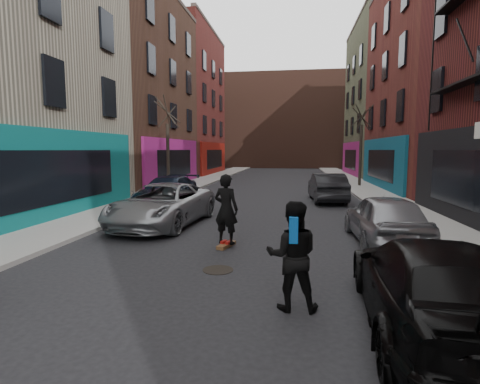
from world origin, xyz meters
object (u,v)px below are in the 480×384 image
(skateboarder, at_px, (226,209))
(parked_right_far, at_px, (385,218))
(pedestrian, at_px, (292,255))
(parked_right_end, at_px, (327,187))
(parked_right_mid, at_px, (434,286))
(parked_left_end, at_px, (168,191))
(tree_right_far, at_px, (361,138))
(skateboard, at_px, (226,245))
(tree_left_far, at_px, (168,139))
(parked_left_far, at_px, (163,205))
(manhole, at_px, (218,270))

(skateboarder, bearing_deg, parked_right_far, -149.68)
(skateboarder, bearing_deg, pedestrian, 132.58)
(parked_right_end, bearing_deg, parked_right_mid, 87.66)
(parked_right_mid, distance_m, pedestrian, 2.15)
(parked_left_end, bearing_deg, parked_right_mid, -51.91)
(tree_right_far, distance_m, pedestrian, 22.56)
(parked_right_end, bearing_deg, pedestrian, 79.18)
(parked_left_end, distance_m, skateboarder, 8.37)
(tree_right_far, bearing_deg, pedestrian, -102.22)
(parked_right_far, height_order, skateboard, parked_right_far)
(tree_right_far, relative_size, pedestrian, 3.65)
(tree_left_far, distance_m, parked_left_end, 5.72)
(parked_right_mid, bearing_deg, parked_left_end, -51.01)
(tree_left_far, height_order, parked_left_far, tree_left_far)
(parked_right_end, distance_m, manhole, 12.49)
(parked_left_end, bearing_deg, tree_left_far, 111.64)
(pedestrian, bearing_deg, parked_left_end, -63.75)
(skateboard, bearing_deg, pedestrian, -47.42)
(parked_left_end, xyz_separation_m, manhole, (4.39, -9.25, -0.71))
(parked_right_end, xyz_separation_m, skateboard, (-3.59, -9.96, -0.69))
(tree_right_far, bearing_deg, parked_right_far, -97.11)
(parked_left_far, height_order, skateboarder, skateboarder)
(manhole, bearing_deg, parked_right_far, 35.67)
(parked_right_end, relative_size, skateboarder, 2.31)
(tree_right_far, relative_size, parked_right_end, 1.50)
(parked_right_end, bearing_deg, tree_left_far, -16.07)
(pedestrian, height_order, manhole, pedestrian)
(tree_left_far, distance_m, tree_right_far, 13.78)
(tree_left_far, height_order, parked_left_end, tree_left_far)
(parked_left_end, relative_size, skateboard, 6.13)
(skateboard, bearing_deg, manhole, -67.90)
(parked_left_end, distance_m, skateboard, 8.39)
(parked_right_far, bearing_deg, skateboard, 11.45)
(parked_right_mid, xyz_separation_m, manhole, (-3.74, 2.40, -0.71))
(tree_left_far, relative_size, parked_right_end, 1.44)
(parked_left_far, bearing_deg, pedestrian, -49.69)
(tree_left_far, height_order, parked_right_mid, tree_left_far)
(parked_right_far, height_order, skateboarder, skateboarder)
(skateboarder, bearing_deg, parked_right_end, -92.73)
(parked_left_far, relative_size, parked_right_far, 1.25)
(tree_right_far, xyz_separation_m, skateboarder, (-6.59, -18.03, -2.45))
(parked_right_end, relative_size, pedestrian, 2.42)
(tree_left_far, bearing_deg, parked_left_end, -71.58)
(tree_left_far, distance_m, parked_left_far, 10.16)
(parked_right_mid, distance_m, parked_right_far, 5.51)
(tree_left_far, relative_size, manhole, 9.29)
(tree_left_far, height_order, parked_right_far, tree_left_far)
(parked_right_end, relative_size, manhole, 6.46)
(skateboard, relative_size, manhole, 1.14)
(parked_right_end, relative_size, skateboard, 5.65)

